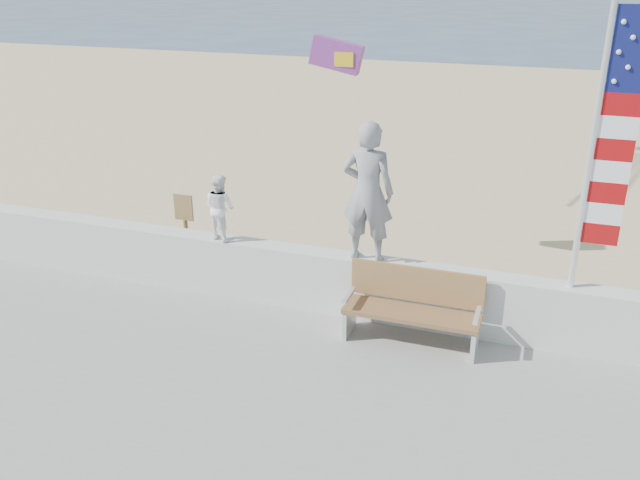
% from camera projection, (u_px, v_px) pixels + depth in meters
% --- Properties ---
extents(ground, '(220.00, 220.00, 0.00)m').
position_uv_depth(ground, '(257.00, 391.00, 8.39)').
color(ground, '#2F465E').
rests_on(ground, ground).
extents(sand, '(90.00, 40.00, 0.08)m').
position_uv_depth(sand, '(411.00, 181.00, 16.22)').
color(sand, tan).
rests_on(sand, ground).
extents(seawall, '(30.00, 0.35, 0.90)m').
position_uv_depth(seawall, '(312.00, 279.00, 9.89)').
color(seawall, silver).
rests_on(seawall, boardwalk).
extents(adult, '(0.71, 0.47, 1.95)m').
position_uv_depth(adult, '(368.00, 192.00, 9.10)').
color(adult, gray).
rests_on(adult, seawall).
extents(child, '(0.58, 0.52, 0.99)m').
position_uv_depth(child, '(220.00, 207.00, 9.96)').
color(child, white).
rests_on(child, seawall).
extents(bench, '(1.80, 0.57, 1.00)m').
position_uv_depth(bench, '(413.00, 306.00, 8.99)').
color(bench, brown).
rests_on(bench, boardwalk).
extents(flag, '(0.50, 0.08, 3.50)m').
position_uv_depth(flag, '(605.00, 141.00, 7.88)').
color(flag, white).
rests_on(flag, seawall).
extents(parafoil_kite, '(0.87, 0.26, 0.59)m').
position_uv_depth(parafoil_kite, '(338.00, 56.00, 10.52)').
color(parafoil_kite, red).
rests_on(parafoil_kite, ground).
extents(sign, '(0.32, 0.07, 1.46)m').
position_uv_depth(sign, '(186.00, 230.00, 10.83)').
color(sign, olive).
rests_on(sign, sand).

